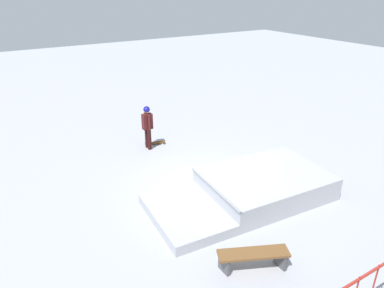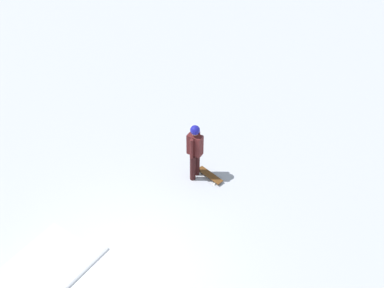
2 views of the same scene
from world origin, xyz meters
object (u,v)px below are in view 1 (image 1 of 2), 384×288
at_px(skate_ramp, 252,189).
at_px(skater, 147,124).
at_px(park_bench, 253,257).
at_px(skateboard, 155,143).

bearing_deg(skate_ramp, skater, -72.58).
bearing_deg(park_bench, skateboard, -99.17).
bearing_deg(skateboard, skater, 40.54).
bearing_deg(skateboard, park_bench, 96.17).
bearing_deg(skate_ramp, skateboard, -77.05).
height_order(skateboard, park_bench, park_bench).
relative_size(skate_ramp, skateboard, 6.78).
relative_size(skateboard, park_bench, 0.51).
relative_size(skater, skateboard, 2.09).
xyz_separation_m(skater, park_bench, (0.81, 7.12, -0.65)).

